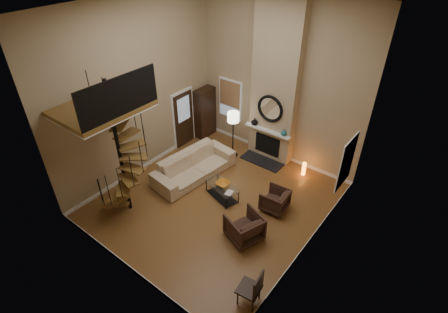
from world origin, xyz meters
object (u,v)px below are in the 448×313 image
Objects in this scene: hutch at (205,113)px; sofa at (194,166)px; armchair_near at (277,201)px; coffee_table at (222,190)px; armchair_far at (246,229)px; accent_lamp at (304,169)px; floor_lamp at (233,121)px; side_chair at (253,288)px.

hutch is 2.71m from sofa.
armchair_near is 1.68m from coffee_table.
armchair_far is 3.47m from accent_lamp.
armchair_near is 0.84× the size of armchair_far.
sofa is 1.44m from coffee_table.
floor_lamp is at bearing -3.05° from sofa.
side_chair is at bearing -116.54° from sofa.
armchair_far is at bearing -106.16° from sofa.
armchair_far is at bearing -7.08° from armchair_near.
floor_lamp is at bearing -118.52° from armchair_far.
armchair_near is 0.72× the size of side_chair.
sofa is 1.65× the size of floor_lamp.
sofa is 3.29× the size of armchair_far.
coffee_table is (-1.52, 0.92, -0.07)m from armchair_far.
hutch is at bearing -108.73° from armchair_far.
accent_lamp is (2.84, 2.24, -0.15)m from sofa.
side_chair reaches higher than armchair_near.
sofa is 3.17m from armchair_far.
accent_lamp is at bearing 104.49° from side_chair.
armchair_far is (4.35, -3.46, -0.60)m from hutch.
accent_lamp is (-0.16, 2.02, -0.10)m from armchair_near.
floor_lamp reaches higher than sofa.
side_chair is at bearing -41.28° from coffee_table.
armchair_far is at bearing 129.23° from side_chair.
floor_lamp is at bearing -168.66° from accent_lamp.
armchair_near reaches higher than coffee_table.
accent_lamp is at bearing 60.44° from coffee_table.
sofa reaches higher than accent_lamp.
armchair_far is 0.86× the size of side_chair.
sofa is at bearing -92.96° from armchair_far.
side_chair is (3.82, -4.41, -0.89)m from floor_lamp.
hutch is at bearing 138.38° from side_chair.
sofa is at bearing -89.94° from armchair_near.
floor_lamp is (0.29, 1.73, 1.02)m from sofa.
armchair_near is 0.61× the size of coffee_table.
floor_lamp reaches higher than side_chair.
side_chair is (5.54, -4.92, -0.42)m from hutch.
hutch is at bearing -179.99° from accent_lamp.
armchair_far is at bearing -38.53° from hutch.
floor_lamp is at bearing 118.59° from coffee_table.
accent_lamp is 5.09m from side_chair.
hutch reaches higher than coffee_table.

